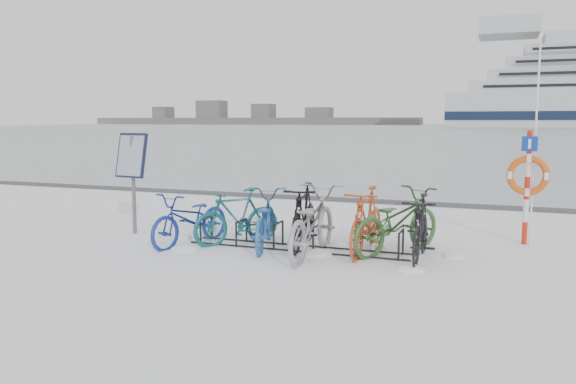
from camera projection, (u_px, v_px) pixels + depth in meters
name	position (u px, v px, depth m)	size (l,w,h in m)	color
ground	(297.00, 249.00, 9.84)	(900.00, 900.00, 0.00)	white
ice_sheet	(485.00, 128.00, 153.99)	(400.00, 298.00, 0.02)	#9FAEB4
quay_edge	(369.00, 201.00, 15.32)	(400.00, 0.25, 0.10)	#3F3F42
bike_rack	(297.00, 239.00, 9.82)	(4.00, 0.48, 0.46)	black
info_board	(132.00, 162.00, 11.00)	(0.69, 0.33, 2.00)	#595B5E
lifebuoy_station	(528.00, 176.00, 10.01)	(0.72, 0.22, 3.76)	red
shoreline	(242.00, 119.00, 293.36)	(180.00, 12.00, 9.50)	#4F4F4F
bike_0	(191.00, 217.00, 10.21)	(0.67, 1.91, 1.00)	navy
bike_1	(237.00, 215.00, 10.26)	(0.49, 1.74, 1.04)	#14535E
bike_2	(264.00, 218.00, 9.98)	(0.70, 2.00, 1.05)	#235796
bike_3	(304.00, 214.00, 10.00)	(0.55, 1.93, 1.16)	black
bike_4	(312.00, 220.00, 9.33)	(0.78, 2.25, 1.18)	gray
bike_5	(367.00, 219.00, 9.49)	(0.55, 1.93, 1.16)	#AC401D
bike_6	(397.00, 219.00, 9.58)	(0.75, 2.16, 1.13)	#2E5B28
bike_7	(421.00, 226.00, 9.03)	(0.51, 1.81, 1.09)	black
snow_drifts	(311.00, 250.00, 9.80)	(5.32, 1.91, 0.19)	white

